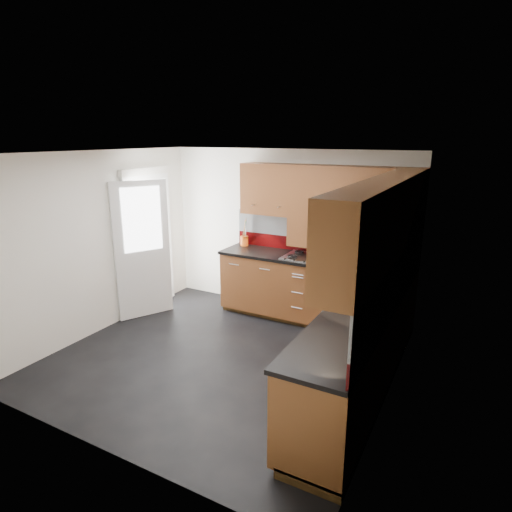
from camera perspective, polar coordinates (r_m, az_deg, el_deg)
The scene contains 14 objects.
room at distance 4.75m, azimuth -4.82°, elevation 2.61°, with size 4.00×3.80×2.64m.
base_cabinets at distance 5.27m, azimuth 9.71°, elevation -8.40°, with size 2.70×3.20×0.95m.
countertop at distance 5.09m, azimuth 9.77°, elevation -3.47°, with size 2.72×3.22×0.04m.
backsplash at distance 5.15m, azimuth 13.06°, elevation -0.04°, with size 2.70×3.20×0.54m.
upper_cabinets at distance 4.89m, azimuth 12.52°, elevation 6.72°, with size 2.50×3.20×0.72m.
extractor_hood at distance 6.03m, azimuth 7.35°, elevation 3.22°, with size 0.60×0.33×0.40m, color #592C14.
glass_cabinet at distance 5.06m, azimuth 18.71°, elevation 6.87°, with size 0.32×0.80×0.66m.
back_door at distance 6.51m, azimuth -14.38°, elevation 1.54°, with size 0.42×1.19×2.04m.
gas_hob at distance 5.96m, azimuth 6.67°, elevation -0.14°, with size 0.60×0.53×0.05m.
utensil_pot at distance 6.58m, azimuth -1.56°, elevation 2.21°, with size 0.12×0.12×0.43m.
toaster at distance 5.81m, azimuth 13.86°, elevation -0.11°, with size 0.28×0.18×0.19m.
food_processor at distance 4.40m, azimuth 14.41°, elevation -4.54°, with size 0.19×0.19×0.32m.
paper_towel at distance 4.35m, azimuth 14.60°, elevation -5.26°, with size 0.11×0.11×0.23m, color white.
orange_cloth at distance 5.29m, azimuth 17.09°, elevation -2.89°, with size 0.13×0.12×0.01m, color #D84718.
Camera 1 is at (2.53, -3.87, 2.57)m, focal length 30.00 mm.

